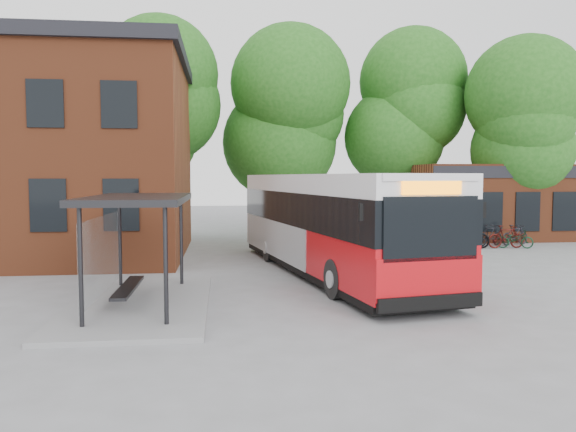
{
  "coord_description": "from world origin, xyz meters",
  "views": [
    {
      "loc": [
        -2.36,
        -15.73,
        3.36
      ],
      "look_at": [
        -0.1,
        3.54,
        2.0
      ],
      "focal_mm": 35.0,
      "sensor_mm": 36.0,
      "label": 1
    }
  ],
  "objects": [
    {
      "name": "tree_3",
      "position": [
        13.0,
        12.0,
        4.64
      ],
      "size": [
        7.04,
        7.04,
        9.28
      ],
      "primitive_type": null,
      "color": "#1E5516",
      "rests_on": "ground"
    },
    {
      "name": "bicycle_1",
      "position": [
        7.43,
        9.05,
        0.45
      ],
      "size": [
        1.52,
        0.47,
        0.91
      ],
      "primitive_type": "imported",
      "rotation": [
        0.0,
        0.0,
        1.55
      ],
      "color": "black",
      "rests_on": "ground"
    },
    {
      "name": "shop_row",
      "position": [
        15.0,
        14.0,
        2.0
      ],
      "size": [
        14.0,
        6.2,
        4.0
      ],
      "primitive_type": null,
      "color": "brown",
      "rests_on": "ground"
    },
    {
      "name": "bicycle_4",
      "position": [
        9.49,
        10.65,
        0.41
      ],
      "size": [
        1.64,
        0.87,
        0.82
      ],
      "primitive_type": "imported",
      "rotation": [
        0.0,
        0.0,
        1.35
      ],
      "color": "black",
      "rests_on": "ground"
    },
    {
      "name": "tree_1",
      "position": [
        1.0,
        17.0,
        5.2
      ],
      "size": [
        7.92,
        7.92,
        10.4
      ],
      "primitive_type": null,
      "color": "#1E5516",
      "rests_on": "ground"
    },
    {
      "name": "bicycle_extra_0",
      "position": [
        11.93,
        10.2,
        0.5
      ],
      "size": [
        1.74,
        0.96,
        1.01
      ],
      "primitive_type": "imported",
      "rotation": [
        0.0,
        0.0,
        1.88
      ],
      "color": "black",
      "rests_on": "ground"
    },
    {
      "name": "city_bus",
      "position": [
        1.28,
        3.28,
        1.72
      ],
      "size": [
        5.17,
        13.83,
        3.44
      ],
      "primitive_type": null,
      "rotation": [
        0.0,
        0.0,
        0.17
      ],
      "color": "red",
      "rests_on": "ground"
    },
    {
      "name": "ground",
      "position": [
        0.0,
        0.0,
        0.0
      ],
      "size": [
        100.0,
        100.0,
        0.0
      ],
      "primitive_type": "plane",
      "color": "slate"
    },
    {
      "name": "bus_shelter",
      "position": [
        -4.5,
        -1.0,
        1.45
      ],
      "size": [
        3.6,
        7.0,
        2.9
      ],
      "primitive_type": null,
      "color": "#232326",
      "rests_on": "ground"
    },
    {
      "name": "tree_2",
      "position": [
        8.0,
        16.0,
        5.5
      ],
      "size": [
        7.92,
        7.92,
        11.0
      ],
      "primitive_type": null,
      "color": "#1E5516",
      "rests_on": "ground"
    },
    {
      "name": "bicycle_2",
      "position": [
        8.99,
        9.84,
        0.42
      ],
      "size": [
        1.63,
        0.69,
        0.83
      ],
      "primitive_type": "imported",
      "rotation": [
        0.0,
        0.0,
        1.48
      ],
      "color": "black",
      "rests_on": "ground"
    },
    {
      "name": "bicycle_5",
      "position": [
        10.52,
        10.0,
        0.53
      ],
      "size": [
        1.81,
        1.19,
        1.06
      ],
      "primitive_type": "imported",
      "rotation": [
        0.0,
        0.0,
        2.01
      ],
      "color": "black",
      "rests_on": "ground"
    },
    {
      "name": "bicycle_6",
      "position": [
        11.3,
        9.05,
        0.43
      ],
      "size": [
        1.75,
        1.03,
        0.87
      ],
      "primitive_type": "imported",
      "rotation": [
        0.0,
        0.0,
        1.28
      ],
      "color": "black",
      "rests_on": "ground"
    },
    {
      "name": "bicycle_0",
      "position": [
        6.81,
        9.49,
        0.4
      ],
      "size": [
        1.59,
        0.84,
        0.79
      ],
      "primitive_type": "imported",
      "rotation": [
        0.0,
        0.0,
        1.79
      ],
      "color": "black",
      "rests_on": "ground"
    },
    {
      "name": "bike_rail",
      "position": [
        9.28,
        10.0,
        0.19
      ],
      "size": [
        5.2,
        0.1,
        0.38
      ],
      "primitive_type": null,
      "color": "#232326",
      "rests_on": "ground"
    },
    {
      "name": "tree_0",
      "position": [
        -6.0,
        16.0,
        5.5
      ],
      "size": [
        7.92,
        7.92,
        11.0
      ],
      "primitive_type": null,
      "color": "#1E5516",
      "rests_on": "ground"
    },
    {
      "name": "bicycle_7",
      "position": [
        10.89,
        9.11,
        0.54
      ],
      "size": [
        1.81,
        0.54,
        1.08
      ],
      "primitive_type": "imported",
      "rotation": [
        0.0,
        0.0,
        1.59
      ],
      "color": "#380D0A",
      "rests_on": "ground"
    },
    {
      "name": "bicycle_3",
      "position": [
        9.14,
        9.24,
        0.56
      ],
      "size": [
        1.92,
        0.92,
        1.11
      ],
      "primitive_type": "imported",
      "rotation": [
        0.0,
        0.0,
        1.35
      ],
      "color": "black",
      "rests_on": "ground"
    }
  ]
}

